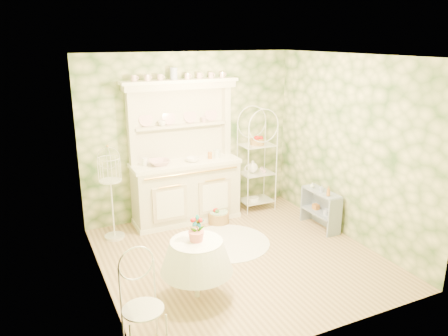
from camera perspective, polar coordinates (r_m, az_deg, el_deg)
name	(u,v)px	position (r m, az deg, el deg)	size (l,w,h in m)	color
floor	(239,257)	(6.16, 2.03, -11.53)	(3.60, 3.60, 0.00)	tan
ceiling	(242,56)	(5.43, 2.33, 14.44)	(3.60, 3.60, 0.00)	white
wall_left	(99,182)	(5.11, -16.07, -1.81)	(3.60, 3.60, 0.00)	beige
wall_right	(350,149)	(6.65, 16.10, 2.44)	(3.60, 3.60, 0.00)	beige
wall_back	(190,136)	(7.24, -4.42, 4.20)	(3.60, 3.60, 0.00)	beige
wall_front	(329,212)	(4.22, 13.54, -5.56)	(3.60, 3.60, 0.00)	beige
kitchen_dresser	(185,153)	(6.97, -5.08, 1.95)	(1.87, 0.61, 2.29)	beige
bakers_rack	(257,159)	(7.52, 4.31, 1.14)	(0.56, 0.40, 1.80)	white
side_shelf	(320,210)	(7.09, 12.48, -5.44)	(0.25, 0.67, 0.58)	#8593A7
round_table	(197,272)	(5.18, -3.56, -13.41)	(0.58, 0.58, 0.64)	white
cafe_chair	(144,316)	(4.44, -10.47, -18.44)	(0.35, 0.35, 0.76)	white
birdcage_stand	(112,196)	(6.64, -14.48, -3.50)	(0.32, 0.32, 1.36)	white
floor_basket	(219,216)	(7.15, -0.70, -6.28)	(0.37, 0.37, 0.24)	#A77F45
lace_rug	(227,242)	(6.54, 0.38, -9.70)	(1.27, 1.27, 0.01)	white
bowl_floral	(159,165)	(6.84, -8.45, 0.44)	(0.33, 0.33, 0.08)	white
bowl_white	(193,161)	(6.98, -4.13, 0.90)	(0.22, 0.22, 0.07)	white
cup_left	(162,124)	(6.91, -8.09, 5.69)	(0.12, 0.12, 0.09)	white
cup_right	(204,121)	(7.15, -2.66, 6.20)	(0.10, 0.10, 0.09)	white
potted_geranium	(197,230)	(4.93, -3.51, -8.08)	(0.16, 0.11, 0.30)	#3F7238
bottle_amber	(328,192)	(6.76, 13.48, -3.03)	(0.06, 0.06, 0.15)	#AF6C2B
bottle_blue	(321,190)	(6.92, 12.61, -2.76)	(0.05, 0.05, 0.11)	#9AA7C7
bottle_glass	(312,186)	(7.07, 11.44, -2.32)	(0.07, 0.07, 0.09)	silver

